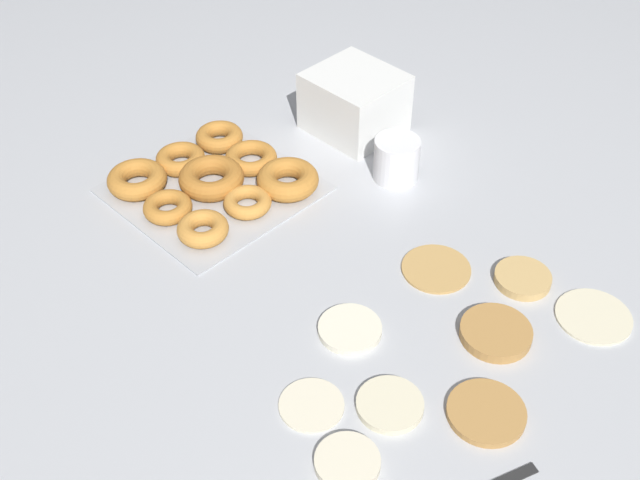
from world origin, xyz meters
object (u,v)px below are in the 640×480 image
Objects in this scene: pancake_1 at (496,333)px; pancake_2 at (523,278)px; pancake_4 at (594,315)px; container_stack at (355,102)px; pancake_8 at (311,404)px; pancake_7 at (350,329)px; paper_cup at (396,159)px; pancake_6 at (347,462)px; donut_tray at (214,180)px; pancake_3 at (486,412)px; pancake_0 at (390,405)px; pancake_5 at (436,268)px.

pancake_2 is at bearing -163.24° from pancake_1.
pancake_1 is 0.93× the size of pancake_4.
pancake_2 is at bearing 75.37° from container_stack.
pancake_4 and pancake_8 have the same top height.
pancake_7 is at bearing -157.67° from pancake_8.
container_stack is at bearing -115.68° from pancake_1.
pancake_1 is 0.39m from paper_cup.
paper_cup is at bearing -144.78° from pancake_6.
pancake_3 is at bearing 84.94° from donut_tray.
pancake_0 is 0.20m from pancake_1.
pancake_8 is at bearing 38.25° from container_stack.
pancake_4 is 0.60m from container_stack.
pancake_7 reaches higher than pancake_5.
pancake_5 is at bearing -56.49° from pancake_2.
pancake_2 is 0.42m from pancake_6.
pancake_1 is 1.11× the size of pancake_7.
pancake_3 and pancake_7 have the same top height.
pancake_0 is 1.04× the size of pancake_2.
pancake_6 is (0.42, 0.03, -0.00)m from pancake_2.
paper_cup is (0.06, 0.16, -0.02)m from container_stack.
pancake_3 is at bearing 129.27° from pancake_0.
pancake_0 is 0.12m from pancake_3.
pancake_1 reaches higher than pancake_4.
donut_tray reaches higher than pancake_8.
container_stack is (-0.44, -0.48, 0.05)m from pancake_0.
pancake_7 is (-0.06, -0.13, 0.00)m from pancake_0.
pancake_1 is 0.29m from pancake_8.
pancake_6 is 0.59m from paper_cup.
pancake_1 reaches higher than pancake_5.
donut_tray reaches higher than pancake_7.
pancake_0 is at bearing -168.89° from pancake_6.
pancake_4 is at bearing 110.43° from pancake_5.
pancake_2 is at bearing -155.86° from pancake_3.
container_stack is (-0.12, -0.47, 0.05)m from pancake_2.
donut_tray is 0.31m from container_stack.
pancake_0 is 0.32m from pancake_2.
pancake_3 is 1.19× the size of pancake_8.
pancake_2 reaches higher than pancake_6.
pancake_0 is at bearing 25.99° from pancake_5.
container_stack is 0.17m from paper_cup.
paper_cup is (-0.05, -0.43, 0.03)m from pancake_4.
pancake_8 is at bearing -45.93° from pancake_0.
pancake_2 is at bearing 170.76° from pancake_8.
pancake_3 is at bearing 52.41° from pancake_5.
pancake_5 is (-0.05, -0.15, -0.00)m from pancake_1.
pancake_5 is 1.24× the size of pancake_8.
pancake_5 is (0.08, -0.23, 0.00)m from pancake_4.
pancake_6 is 0.74m from container_stack.
pancake_5 is 0.37m from pancake_6.
pancake_7 reaches higher than pancake_4.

